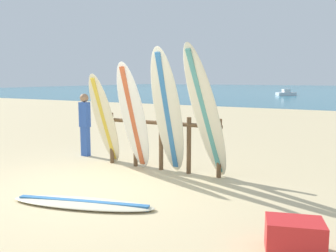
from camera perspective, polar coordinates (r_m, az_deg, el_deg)
ground_plane at (r=6.32m, az=-12.41°, el=-9.66°), size 120.00×120.00×0.00m
ocean_water at (r=62.71m, az=24.67°, el=5.25°), size 120.00×80.00×0.01m
surfboard_rack at (r=7.22m, az=-1.12°, el=-1.86°), size 2.60×0.09×1.11m
surfboard_leaning_far_left at (r=7.62m, az=-10.12°, el=0.92°), size 0.55×0.95×1.97m
surfboard_leaning_left at (r=7.05m, az=-5.57°, el=1.34°), size 0.55×0.82×2.18m
surfboard_leaning_center_left at (r=6.67m, az=-0.03°, el=2.09°), size 0.59×0.95×2.43m
surfboard_leaning_center at (r=6.26m, az=6.13°, el=1.79°), size 0.75×1.31×2.45m
surfboard_lying_on_sand at (r=5.51m, az=-13.56°, el=-11.92°), size 2.27×1.09×0.08m
beachgoer_standing at (r=8.74m, az=-13.19°, el=0.65°), size 0.25×0.20×1.50m
small_boat_offshore at (r=41.00m, az=18.39°, el=5.00°), size 2.17×1.94×0.71m
cooler_box at (r=4.21m, az=19.62°, el=-16.32°), size 0.69×0.55×0.36m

